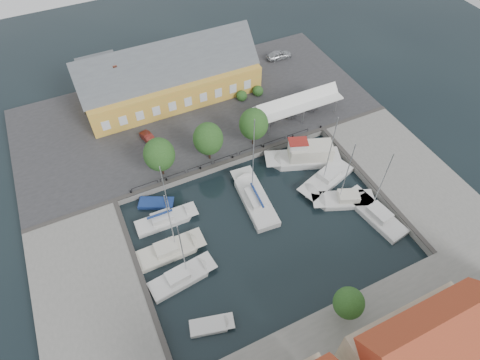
# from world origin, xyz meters

# --- Properties ---
(ground) EXTENTS (140.00, 140.00, 0.00)m
(ground) POSITION_xyz_m (0.00, 0.00, 0.00)
(ground) COLOR black
(ground) RESTS_ON ground
(north_quay) EXTENTS (56.00, 26.00, 1.00)m
(north_quay) POSITION_xyz_m (0.00, 23.00, 0.50)
(north_quay) COLOR #2D2D30
(north_quay) RESTS_ON ground
(west_quay) EXTENTS (12.00, 24.00, 1.00)m
(west_quay) POSITION_xyz_m (-22.00, -2.00, 0.50)
(west_quay) COLOR slate
(west_quay) RESTS_ON ground
(east_quay) EXTENTS (12.00, 24.00, 1.00)m
(east_quay) POSITION_xyz_m (22.00, -2.00, 0.50)
(east_quay) COLOR slate
(east_quay) RESTS_ON ground
(quay_edge_fittings) EXTENTS (56.00, 24.72, 0.40)m
(quay_edge_fittings) POSITION_xyz_m (0.02, 4.75, 1.06)
(quay_edge_fittings) COLOR #383533
(quay_edge_fittings) RESTS_ON north_quay
(warehouse) EXTENTS (28.56, 14.00, 9.55)m
(warehouse) POSITION_xyz_m (-2.60, 28.36, 4.43)
(warehouse) COLOR gold
(warehouse) RESTS_ON north_quay
(tent_canopy) EXTENTS (14.00, 4.00, 2.83)m
(tent_canopy) POSITION_xyz_m (14.00, 14.50, 3.68)
(tent_canopy) COLOR white
(tent_canopy) RESTS_ON north_quay
(quay_trees) EXTENTS (18.20, 4.20, 6.30)m
(quay_trees) POSITION_xyz_m (-2.00, 12.00, 4.88)
(quay_trees) COLOR black
(quay_trees) RESTS_ON north_quay
(car_silver) EXTENTS (4.77, 2.18, 1.59)m
(car_silver) POSITION_xyz_m (19.39, 30.04, 1.79)
(car_silver) COLOR #ABAEB3
(car_silver) RESTS_ON north_quay
(car_red) EXTENTS (2.20, 3.93, 1.23)m
(car_red) POSITION_xyz_m (-8.83, 19.03, 1.61)
(car_red) COLOR maroon
(car_red) RESTS_ON north_quay
(center_sailboat) EXTENTS (3.93, 10.82, 14.30)m
(center_sailboat) POSITION_xyz_m (0.72, 2.84, 0.36)
(center_sailboat) COLOR silver
(center_sailboat) RESTS_ON ground
(trawler) EXTENTS (11.38, 6.87, 5.00)m
(trawler) POSITION_xyz_m (10.74, 6.29, 1.02)
(trawler) COLOR silver
(trawler) RESTS_ON ground
(east_boat_a) EXTENTS (9.51, 5.71, 12.80)m
(east_boat_a) POSITION_xyz_m (11.50, 1.85, 0.26)
(east_boat_a) COLOR silver
(east_boat_a) RESTS_ON ground
(east_boat_b) EXTENTS (8.80, 5.73, 11.55)m
(east_boat_b) POSITION_xyz_m (11.62, -2.36, 0.26)
(east_boat_b) COLOR silver
(east_boat_b) RESTS_ON ground
(east_boat_c) EXTENTS (4.33, 9.54, 11.70)m
(east_boat_c) POSITION_xyz_m (13.85, -6.10, 0.26)
(east_boat_c) COLOR silver
(east_boat_c) RESTS_ON ground
(west_boat_a) EXTENTS (8.24, 2.53, 10.87)m
(west_boat_a) POSITION_xyz_m (-11.24, 4.87, 0.27)
(west_boat_a) COLOR silver
(west_boat_a) RESTS_ON ground
(west_boat_b) EXTENTS (8.38, 2.91, 11.36)m
(west_boat_b) POSITION_xyz_m (-12.15, 0.37, 0.26)
(west_boat_b) COLOR beige
(west_boat_b) RESTS_ON ground
(west_boat_c) EXTENTS (8.30, 3.51, 10.95)m
(west_boat_c) POSITION_xyz_m (-12.14, -3.62, 0.26)
(west_boat_c) COLOR silver
(west_boat_c) RESTS_ON ground
(launch_sw) EXTENTS (5.07, 2.94, 0.98)m
(launch_sw) POSITION_xyz_m (-11.15, -10.19, 0.09)
(launch_sw) COLOR silver
(launch_sw) RESTS_ON ground
(launch_nw) EXTENTS (5.00, 3.75, 0.88)m
(launch_nw) POSITION_xyz_m (-11.53, 8.16, 0.09)
(launch_nw) COLOR navy
(launch_nw) RESTS_ON ground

